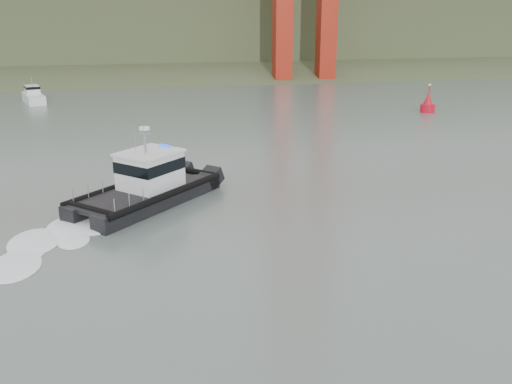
# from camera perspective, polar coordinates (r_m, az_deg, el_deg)

# --- Properties ---
(ground) EXTENTS (400.00, 400.00, 0.00)m
(ground) POSITION_cam_1_polar(r_m,az_deg,el_deg) (28.82, 4.49, -8.66)
(ground) COLOR #4D5C56
(ground) RESTS_ON ground
(headlands) EXTENTS (500.00, 105.36, 27.12)m
(headlands) POSITION_cam_1_polar(r_m,az_deg,el_deg) (150.45, -9.25, 15.67)
(headlands) COLOR #344225
(headlands) RESTS_ON ground
(patrol_boat) EXTENTS (10.89, 10.94, 5.50)m
(patrol_boat) POSITION_cam_1_polar(r_m,az_deg,el_deg) (39.64, -10.80, 0.81)
(patrol_boat) COLOR black
(patrol_boat) RESTS_ON ground
(motorboat) EXTENTS (4.11, 7.05, 3.68)m
(motorboat) POSITION_cam_1_polar(r_m,az_deg,el_deg) (86.60, -21.37, 8.92)
(motorboat) COLOR silver
(motorboat) RESTS_ON ground
(nav_buoy) EXTENTS (1.84, 1.84, 3.83)m
(nav_buoy) POSITION_cam_1_polar(r_m,az_deg,el_deg) (76.53, 16.81, 8.39)
(nav_buoy) COLOR #B60C1E
(nav_buoy) RESTS_ON ground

